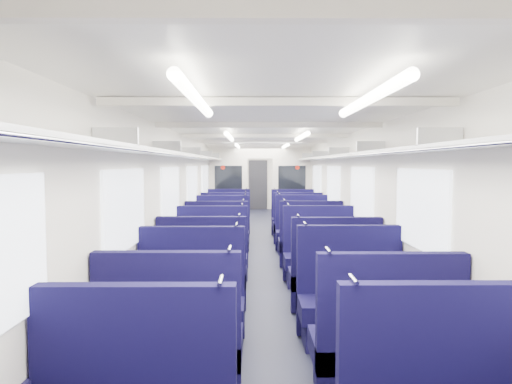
{
  "coord_description": "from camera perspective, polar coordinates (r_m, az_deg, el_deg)",
  "views": [
    {
      "loc": [
        -0.18,
        -9.4,
        1.85
      ],
      "look_at": [
        -0.12,
        2.13,
        1.13
      ],
      "focal_mm": 31.58,
      "sensor_mm": 36.0,
      "label": 1
    }
  ],
  "objects": [
    {
      "name": "end_door",
      "position": [
        18.36,
        0.25,
        0.92
      ],
      "size": [
        0.75,
        0.06,
        2.0
      ],
      "primitive_type": "cube",
      "color": "black",
      "rests_on": "floor"
    },
    {
      "name": "seat_13",
      "position": [
        8.24,
        6.8,
        -6.72
      ],
      "size": [
        1.1,
        0.61,
        1.23
      ],
      "color": "#0E0B35",
      "rests_on": "floor"
    },
    {
      "name": "dado_left",
      "position": [
        9.59,
        -7.54,
        -5.44
      ],
      "size": [
        0.03,
        17.9,
        0.7
      ],
      "primitive_type": "cube",
      "color": "black",
      "rests_on": "floor"
    },
    {
      "name": "windows",
      "position": [
        8.95,
        0.86,
        0.84
      ],
      "size": [
        2.78,
        15.6,
        0.75
      ],
      "color": "white",
      "rests_on": "wall_left"
    },
    {
      "name": "seat_17",
      "position": [
        10.49,
        5.25,
        -4.49
      ],
      "size": [
        1.1,
        0.61,
        1.23
      ],
      "color": "#0E0B35",
      "rests_on": "floor"
    },
    {
      "name": "seat_9",
      "position": [
        5.88,
        9.8,
        -10.94
      ],
      "size": [
        1.1,
        0.61,
        1.23
      ],
      "color": "#0E0B35",
      "rests_on": "floor"
    },
    {
      "name": "seat_5",
      "position": [
        3.84,
        15.91,
        -19.04
      ],
      "size": [
        1.1,
        0.61,
        1.23
      ],
      "color": "#0E0B35",
      "rests_on": "floor"
    },
    {
      "name": "seat_12",
      "position": [
        8.15,
        -4.89,
        -6.82
      ],
      "size": [
        1.1,
        0.61,
        1.23
      ],
      "color": "#0E0B35",
      "rests_on": "floor"
    },
    {
      "name": "seat_19",
      "position": [
        11.54,
        4.73,
        -3.75
      ],
      "size": [
        1.1,
        0.61,
        1.23
      ],
      "color": "#0E0B35",
      "rests_on": "floor"
    },
    {
      "name": "wall_left",
      "position": [
        9.5,
        -7.67,
        -0.52
      ],
      "size": [
        0.02,
        18.0,
        2.35
      ],
      "primitive_type": "cube",
      "color": "silver",
      "rests_on": "floor"
    },
    {
      "name": "seat_6",
      "position": [
        4.77,
        -8.34,
        -14.38
      ],
      "size": [
        1.1,
        0.61,
        1.23
      ],
      "color": "#0E0B35",
      "rests_on": "floor"
    },
    {
      "name": "seat_4",
      "position": [
        3.81,
        -10.65,
        -19.15
      ],
      "size": [
        1.1,
        0.61,
        1.23
      ],
      "color": "#0E0B35",
      "rests_on": "floor"
    },
    {
      "name": "ceiling_fittings",
      "position": [
        9.15,
        0.84,
        6.34
      ],
      "size": [
        2.7,
        16.06,
        0.11
      ],
      "color": "white",
      "rests_on": "ceiling"
    },
    {
      "name": "seat_18",
      "position": [
        11.62,
        -3.51,
        -3.7
      ],
      "size": [
        1.1,
        0.61,
        1.23
      ],
      "color": "#0E0B35",
      "rests_on": "floor"
    },
    {
      "name": "seat_7",
      "position": [
        4.91,
        11.97,
        -13.9
      ],
      "size": [
        1.1,
        0.61,
        1.23
      ],
      "color": "#0E0B35",
      "rests_on": "floor"
    },
    {
      "name": "seat_8",
      "position": [
        5.9,
        -6.71,
        -10.85
      ],
      "size": [
        1.1,
        0.61,
        1.23
      ],
      "color": "#0E0B35",
      "rests_on": "floor"
    },
    {
      "name": "floor",
      "position": [
        9.58,
        0.79,
        -7.55
      ],
      "size": [
        2.8,
        18.0,
        0.01
      ],
      "primitive_type": "cube",
      "color": "black",
      "rests_on": "ground"
    },
    {
      "name": "luggage_rack_left",
      "position": [
        9.46,
        -6.59,
        4.31
      ],
      "size": [
        0.36,
        17.4,
        0.18
      ],
      "color": "#B2B5BA",
      "rests_on": "wall_left"
    },
    {
      "name": "seat_11",
      "position": [
        7.05,
        8.05,
        -8.49
      ],
      "size": [
        1.1,
        0.61,
        1.23
      ],
      "color": "#0E0B35",
      "rests_on": "floor"
    },
    {
      "name": "ceiling",
      "position": [
        9.41,
        0.81,
        6.63
      ],
      "size": [
        2.8,
        18.0,
        0.01
      ],
      "primitive_type": "cube",
      "color": "white",
      "rests_on": "wall_left"
    },
    {
      "name": "wall_right",
      "position": [
        9.56,
        9.22,
        -0.51
      ],
      "size": [
        0.02,
        18.0,
        2.35
      ],
      "primitive_type": "cube",
      "color": "silver",
      "rests_on": "floor"
    },
    {
      "name": "dado_right",
      "position": [
        9.65,
        9.09,
        -5.4
      ],
      "size": [
        0.03,
        17.9,
        0.7
      ],
      "primitive_type": "cube",
      "color": "black",
      "rests_on": "floor"
    },
    {
      "name": "seat_14",
      "position": [
        9.3,
        -4.32,
        -5.52
      ],
      "size": [
        1.1,
        0.61,
        1.23
      ],
      "color": "#0E0B35",
      "rests_on": "floor"
    },
    {
      "name": "seat_16",
      "position": [
        10.48,
        -3.86,
        -4.49
      ],
      "size": [
        1.1,
        0.61,
        1.23
      ],
      "color": "#0E0B35",
      "rests_on": "floor"
    },
    {
      "name": "wall_far",
      "position": [
        18.41,
        0.25,
        1.47
      ],
      "size": [
        2.8,
        0.02,
        2.35
      ],
      "primitive_type": "cube",
      "color": "silver",
      "rests_on": "floor"
    },
    {
      "name": "seat_15",
      "position": [
        9.45,
        5.87,
        -5.39
      ],
      "size": [
        1.1,
        0.61,
        1.23
      ],
      "color": "#0E0B35",
      "rests_on": "floor"
    },
    {
      "name": "luggage_rack_right",
      "position": [
        9.5,
        8.16,
        4.29
      ],
      "size": [
        0.36,
        17.4,
        0.18
      ],
      "color": "#B2B5BA",
      "rests_on": "wall_right"
    },
    {
      "name": "seat_10",
      "position": [
        6.98,
        -5.69,
        -8.59
      ],
      "size": [
        1.1,
        0.61,
        1.23
      ],
      "color": "#0E0B35",
      "rests_on": "floor"
    },
    {
      "name": "bulkhead",
      "position": [
        12.46,
        0.53,
        0.74
      ],
      "size": [
        2.8,
        0.1,
        2.35
      ],
      "color": "white",
      "rests_on": "floor"
    }
  ]
}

